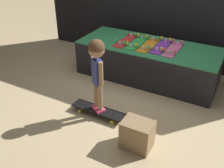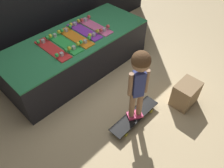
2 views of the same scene
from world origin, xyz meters
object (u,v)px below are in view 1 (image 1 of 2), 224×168
Objects in this scene: skateboard_orange_on_rack at (149,44)px; storage_box at (137,134)px; skateboard_pink_on_rack at (174,49)px; skateboard_purple_on_rack at (162,46)px; skateboard_on_floor at (98,110)px; skateboard_red_on_rack at (126,40)px; child at (97,63)px; skateboard_green_on_rack at (137,42)px.

skateboard_orange_on_rack is 1.87× the size of storage_box.
storage_box is at bearing -85.55° from skateboard_pink_on_rack.
skateboard_purple_on_rack is 0.85× the size of skateboard_on_floor.
skateboard_red_on_rack is 1.44m from skateboard_on_floor.
skateboard_purple_on_rack is at bearing 103.46° from child.
skateboard_pink_on_rack is 1.71m from storage_box.
skateboard_pink_on_rack is (0.82, 0.03, 0.00)m from skateboard_red_on_rack.
skateboard_orange_on_rack is at bearing 111.46° from child.
storage_box is at bearing -71.72° from skateboard_orange_on_rack.
storage_box is (0.71, -0.30, -0.62)m from child.
child is (-0.38, -1.36, 0.19)m from skateboard_purple_on_rack.
skateboard_on_floor is (-0.58, -1.34, -0.53)m from skateboard_pink_on_rack.
skateboard_on_floor is (0.03, -1.32, -0.53)m from skateboard_green_on_rack.
skateboard_green_on_rack is at bearing 91.32° from skateboard_on_floor.
skateboard_green_on_rack is at bearing 1.28° from skateboard_red_on_rack.
child reaches higher than skateboard_purple_on_rack.
skateboard_orange_on_rack is at bearing 0.50° from skateboard_red_on_rack.
skateboard_pink_on_rack reaches higher than skateboard_on_floor.
skateboard_red_on_rack is 1.00× the size of skateboard_purple_on_rack.
skateboard_green_on_rack reaches higher than storage_box.
storage_box is (0.54, -1.62, -0.43)m from skateboard_orange_on_rack.
skateboard_orange_on_rack is 0.85× the size of skateboard_on_floor.
skateboard_orange_on_rack is 1.00× the size of skateboard_purple_on_rack.
skateboard_on_floor is at bearing -53.92° from child.
skateboard_on_floor is (-0.17, -1.32, -0.53)m from skateboard_orange_on_rack.
skateboard_orange_on_rack is 0.65× the size of child.
skateboard_pink_on_rack is (0.61, 0.02, 0.00)m from skateboard_green_on_rack.
skateboard_red_on_rack and skateboard_purple_on_rack have the same top height.
skateboard_green_on_rack is 0.41m from skateboard_purple_on_rack.
skateboard_orange_on_rack is at bearing 82.50° from skateboard_on_floor.
skateboard_red_on_rack is 0.85× the size of skateboard_on_floor.
skateboard_pink_on_rack reaches higher than storage_box.
storage_box is at bearing -78.72° from skateboard_purple_on_rack.
skateboard_on_floor is 0.77× the size of child.
child reaches higher than storage_box.
child is at bearing -97.50° from skateboard_orange_on_rack.
skateboard_purple_on_rack is (0.20, 0.04, 0.00)m from skateboard_orange_on_rack.
skateboard_purple_on_rack reaches higher than skateboard_on_floor.
skateboard_purple_on_rack is 0.20m from skateboard_pink_on_rack.
skateboard_on_floor is at bearing -79.90° from skateboard_red_on_rack.
skateboard_purple_on_rack is at bearing 5.80° from skateboard_green_on_rack.
skateboard_red_on_rack is 1.35m from child.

